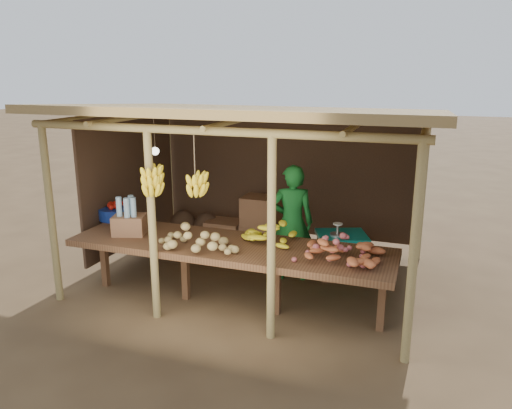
% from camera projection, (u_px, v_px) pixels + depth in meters
% --- Properties ---
extents(ground, '(60.00, 60.00, 0.00)m').
position_uv_depth(ground, '(256.00, 277.00, 7.00)').
color(ground, brown).
rests_on(ground, ground).
extents(stall_structure, '(4.70, 3.50, 2.43)m').
position_uv_depth(stall_structure, '(257.00, 139.00, 6.61)').
color(stall_structure, '#96814D').
rests_on(stall_structure, ground).
extents(counter, '(3.90, 1.05, 0.80)m').
position_uv_depth(counter, '(229.00, 249.00, 5.94)').
color(counter, brown).
rests_on(counter, ground).
extents(potato_heap, '(1.10, 0.84, 0.37)m').
position_uv_depth(potato_heap, '(198.00, 234.00, 5.73)').
color(potato_heap, tan).
rests_on(potato_heap, counter).
extents(sweet_potato_heap, '(0.98, 0.63, 0.36)m').
position_uv_depth(sweet_potato_heap, '(333.00, 244.00, 5.38)').
color(sweet_potato_heap, '#BC5C30').
rests_on(sweet_potato_heap, counter).
extents(onion_heap, '(0.84, 0.66, 0.35)m').
position_uv_depth(onion_heap, '(333.00, 244.00, 5.39)').
color(onion_heap, '#C25E5F').
rests_on(onion_heap, counter).
extents(banana_pile, '(0.76, 0.61, 0.35)m').
position_uv_depth(banana_pile, '(269.00, 229.00, 5.93)').
color(banana_pile, yellow).
rests_on(banana_pile, counter).
extents(tomato_basin, '(0.45, 0.45, 0.24)m').
position_uv_depth(tomato_basin, '(115.00, 212.00, 6.92)').
color(tomato_basin, navy).
rests_on(tomato_basin, counter).
extents(bottle_box, '(0.46, 0.41, 0.49)m').
position_uv_depth(bottle_box, '(129.00, 220.00, 6.24)').
color(bottle_box, brown).
rests_on(bottle_box, counter).
extents(vendor, '(0.67, 0.54, 1.60)m').
position_uv_depth(vendor, '(292.00, 223.00, 6.76)').
color(vendor, '#186D27').
rests_on(vendor, ground).
extents(tarp_crate, '(0.84, 0.78, 0.80)m').
position_uv_depth(tarp_crate, '(341.00, 254.00, 6.96)').
color(tarp_crate, brown).
rests_on(tarp_crate, ground).
extents(carton_stack, '(1.21, 0.49, 0.90)m').
position_uv_depth(carton_stack, '(249.00, 228.00, 7.88)').
color(carton_stack, brown).
rests_on(carton_stack, ground).
extents(burlap_sacks, '(0.91, 0.48, 0.65)m').
position_uv_depth(burlap_sacks, '(195.00, 227.00, 8.32)').
color(burlap_sacks, '#4A3222').
rests_on(burlap_sacks, ground).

